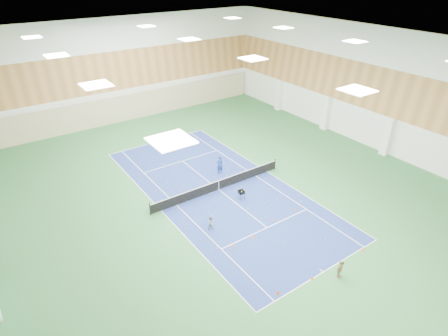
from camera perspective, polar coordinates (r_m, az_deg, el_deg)
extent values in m
plane|color=#2C6635|center=(32.36, -0.81, -3.33)|extent=(40.00, 40.00, 0.00)
cube|color=navy|center=(32.36, -0.81, -3.32)|extent=(10.97, 23.77, 0.01)
cube|color=#C6B793|center=(47.76, -14.39, 8.94)|extent=(35.40, 0.16, 3.20)
imported|color=#204096|center=(34.36, -0.67, 0.55)|extent=(0.70, 0.48, 1.87)
imported|color=#96969E|center=(27.62, -1.92, -8.30)|extent=(0.60, 0.48, 1.18)
imported|color=tan|center=(25.00, 17.25, -14.48)|extent=(0.82, 0.48, 1.31)
cone|color=orange|center=(26.45, 1.36, -11.60)|extent=(0.21, 0.21, 0.23)
cone|color=orange|center=(27.15, 4.42, -10.40)|extent=(0.23, 0.23, 0.25)
cone|color=#FF4E0D|center=(28.95, 7.35, -7.75)|extent=(0.20, 0.20, 0.22)
cone|color=#FF410D|center=(30.34, 10.62, -6.14)|extent=(0.19, 0.19, 0.21)
cone|color=#DB430B|center=(23.61, 8.26, -18.21)|extent=(0.23, 0.23, 0.25)
cone|color=#D5640B|center=(24.81, 13.29, -15.97)|extent=(0.19, 0.19, 0.21)
cone|color=#FF4C0D|center=(25.86, 17.17, -14.40)|extent=(0.19, 0.19, 0.21)
cone|color=#EF5A0C|center=(27.78, 20.44, -11.48)|extent=(0.22, 0.22, 0.24)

